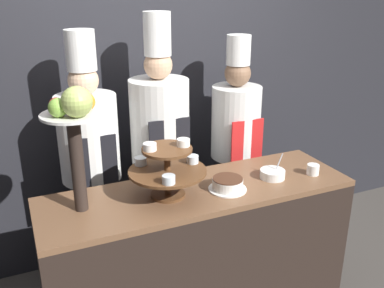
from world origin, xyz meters
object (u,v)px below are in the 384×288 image
Objects in this scene: chef_left at (91,160)px; cup_white at (313,170)px; fruit_pedestal at (75,122)px; serving_bowl_near at (273,174)px; tiered_stand at (167,167)px; cake_round at (228,184)px; chef_center_right at (235,141)px; chef_center_left at (160,144)px.

cup_white is at bearing -28.75° from chef_left.
fruit_pedestal is 1.25m from serving_bowl_near.
cake_round is (0.35, -0.07, -0.14)m from tiered_stand.
serving_bowl_near is at bearing -98.01° from chef_center_right.
cake_round is 0.12× the size of chef_center_left.
chef_center_left is (0.49, -0.00, 0.04)m from chef_left.
chef_left is at bearing 135.06° from cake_round.
chef_left is (-1.00, 0.64, 0.02)m from serving_bowl_near.
chef_center_left is at bearing 41.98° from fruit_pedestal.
chef_center_left is (0.17, 0.60, -0.10)m from tiered_stand.
chef_center_left is (-0.51, 0.64, 0.06)m from serving_bowl_near.
cake_round is (0.82, -0.09, -0.47)m from fruit_pedestal.
chef_left reaches higher than chef_center_right.
fruit_pedestal is at bearing 174.06° from cake_round.
chef_center_right is (1.25, 0.58, -0.49)m from fruit_pedestal.
tiered_stand is 1.95× the size of cake_round.
cup_white is at bearing -75.90° from chef_center_right.
tiered_stand is at bearing -61.82° from chef_left.
chef_left is (-0.67, 0.67, 0.01)m from cake_round.
fruit_pedestal reaches higher than cup_white.
serving_bowl_near reaches higher than cup_white.
tiered_stand reaches higher than serving_bowl_near.
tiered_stand is at bearing 176.79° from serving_bowl_near.
cup_white is at bearing -5.88° from tiered_stand.
cake_round is 0.34m from serving_bowl_near.
tiered_stand is 0.38m from cake_round.
cup_white is at bearing -41.85° from chef_center_left.
cake_round is at bearing -11.29° from tiered_stand.
cake_round is at bearing 177.32° from cup_white.
cup_white is 0.72m from chef_center_right.
cake_round is 0.60m from cup_white.
chef_left reaches higher than serving_bowl_near.
cup_white is 0.04× the size of chef_left.
serving_bowl_near is (0.68, -0.04, -0.15)m from tiered_stand.
chef_center_left reaches higher than serving_bowl_near.
serving_bowl_near is 0.64m from chef_center_right.
chef_left is 1.05× the size of chef_center_right.
cake_round is 0.13× the size of chef_center_right.
chef_left is at bearing 118.18° from tiered_stand.
fruit_pedestal is 1.46m from chef_center_right.
tiered_stand is 0.99m from chef_center_right.
serving_bowl_near is 0.82m from chef_center_left.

